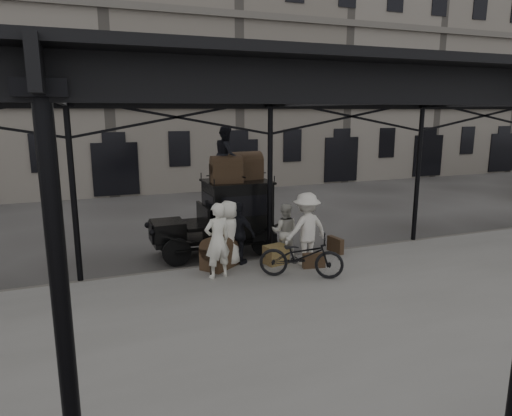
{
  "coord_description": "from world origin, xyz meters",
  "views": [
    {
      "loc": [
        -4.78,
        -9.34,
        4.2
      ],
      "look_at": [
        -0.56,
        1.6,
        1.7
      ],
      "focal_mm": 32.0,
      "sensor_mm": 36.0,
      "label": 1
    }
  ],
  "objects_px": {
    "porter_official": "(239,234)",
    "steamer_trunk_platform": "(220,253)",
    "taxi": "(227,214)",
    "bicycle": "(301,256)",
    "steamer_trunk_roof_near": "(226,171)",
    "porter_left": "(217,240)"
  },
  "relations": [
    {
      "from": "porter_official",
      "to": "bicycle",
      "type": "height_order",
      "value": "porter_official"
    },
    {
      "from": "porter_official",
      "to": "steamer_trunk_platform",
      "type": "bearing_deg",
      "value": 57.46
    },
    {
      "from": "porter_official",
      "to": "steamer_trunk_platform",
      "type": "height_order",
      "value": "porter_official"
    },
    {
      "from": "bicycle",
      "to": "steamer_trunk_platform",
      "type": "xyz_separation_m",
      "value": [
        -1.66,
        1.45,
        -0.18
      ]
    },
    {
      "from": "taxi",
      "to": "steamer_trunk_roof_near",
      "type": "height_order",
      "value": "steamer_trunk_roof_near"
    },
    {
      "from": "porter_official",
      "to": "bicycle",
      "type": "relative_size",
      "value": 0.81
    },
    {
      "from": "porter_left",
      "to": "bicycle",
      "type": "distance_m",
      "value": 2.1
    },
    {
      "from": "porter_left",
      "to": "porter_official",
      "type": "height_order",
      "value": "porter_left"
    },
    {
      "from": "taxi",
      "to": "steamer_trunk_platform",
      "type": "bearing_deg",
      "value": -113.84
    },
    {
      "from": "steamer_trunk_platform",
      "to": "porter_left",
      "type": "bearing_deg",
      "value": -148.64
    },
    {
      "from": "porter_official",
      "to": "steamer_trunk_platform",
      "type": "distance_m",
      "value": 0.73
    },
    {
      "from": "taxi",
      "to": "porter_official",
      "type": "height_order",
      "value": "taxi"
    },
    {
      "from": "porter_official",
      "to": "bicycle",
      "type": "xyz_separation_m",
      "value": [
        1.11,
        -1.51,
        -0.3
      ]
    },
    {
      "from": "taxi",
      "to": "bicycle",
      "type": "xyz_separation_m",
      "value": [
        0.95,
        -3.05,
        -0.51
      ]
    },
    {
      "from": "bicycle",
      "to": "porter_left",
      "type": "bearing_deg",
      "value": 97.94
    },
    {
      "from": "steamer_trunk_platform",
      "to": "porter_official",
      "type": "bearing_deg",
      "value": -31.08
    },
    {
      "from": "porter_official",
      "to": "steamer_trunk_platform",
      "type": "relative_size",
      "value": 1.68
    },
    {
      "from": "steamer_trunk_roof_near",
      "to": "porter_left",
      "type": "bearing_deg",
      "value": -108.31
    },
    {
      "from": "porter_left",
      "to": "steamer_trunk_roof_near",
      "type": "xyz_separation_m",
      "value": [
        0.9,
        2.06,
        1.41
      ]
    },
    {
      "from": "porter_official",
      "to": "steamer_trunk_roof_near",
      "type": "distance_m",
      "value": 1.99
    },
    {
      "from": "taxi",
      "to": "porter_official",
      "type": "bearing_deg",
      "value": -95.92
    },
    {
      "from": "bicycle",
      "to": "steamer_trunk_roof_near",
      "type": "height_order",
      "value": "steamer_trunk_roof_near"
    }
  ]
}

